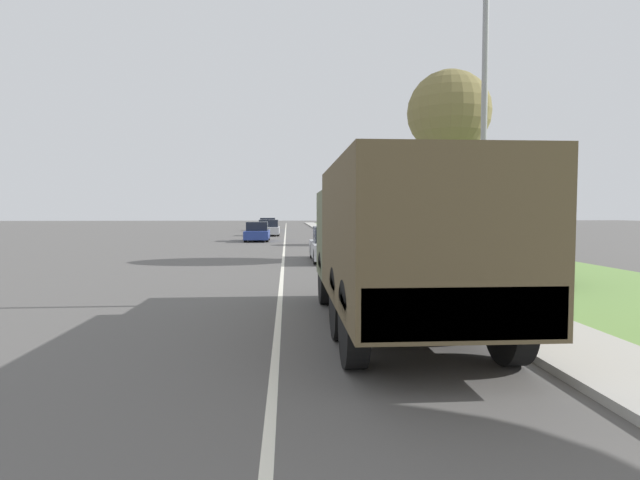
{
  "coord_description": "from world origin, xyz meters",
  "views": [
    {
      "loc": [
        0.18,
        0.68,
        2.1
      ],
      "look_at": [
        0.86,
        11.0,
        1.53
      ],
      "focal_mm": 28.0,
      "sensor_mm": 36.0,
      "label": 1
    }
  ],
  "objects": [
    {
      "name": "car_nearest_ahead",
      "position": [
        2.19,
        22.23,
        0.67
      ],
      "size": [
        1.9,
        4.51,
        1.48
      ],
      "color": "#B7BABF",
      "rests_on": "ground"
    },
    {
      "name": "grass_strip_right",
      "position": [
        8.9,
        40.0,
        0.01
      ],
      "size": [
        7.0,
        120.0,
        0.02
      ],
      "color": "#6B9347",
      "rests_on": "ground"
    },
    {
      "name": "military_truck",
      "position": [
        2.15,
        9.45,
        1.65
      ],
      "size": [
        2.46,
        7.13,
        2.89
      ],
      "color": "#545B3D",
      "rests_on": "ground"
    },
    {
      "name": "car_second_ahead",
      "position": [
        -2.01,
        37.36,
        0.64
      ],
      "size": [
        1.72,
        4.01,
        1.41
      ],
      "color": "navy",
      "rests_on": "ground"
    },
    {
      "name": "lane_centre_stripe",
      "position": [
        0.0,
        40.0,
        0.0
      ],
      "size": [
        0.12,
        120.0,
        0.0
      ],
      "color": "silver",
      "rests_on": "ground"
    },
    {
      "name": "car_fourth_ahead",
      "position": [
        -2.07,
        59.18,
        0.67
      ],
      "size": [
        1.92,
        4.86,
        1.47
      ],
      "color": "navy",
      "rests_on": "ground"
    },
    {
      "name": "car_third_ahead",
      "position": [
        -1.49,
        46.1,
        0.66
      ],
      "size": [
        1.93,
        4.18,
        1.44
      ],
      "color": "#B7BABF",
      "rests_on": "ground"
    },
    {
      "name": "lamp_post",
      "position": [
        4.55,
        12.1,
        4.43
      ],
      "size": [
        1.69,
        0.24,
        7.27
      ],
      "color": "gray",
      "rests_on": "sidewalk_right"
    },
    {
      "name": "sidewalk_right",
      "position": [
        4.5,
        40.0,
        0.06
      ],
      "size": [
        1.8,
        120.0,
        0.12
      ],
      "color": "#ADAAA3",
      "rests_on": "ground"
    },
    {
      "name": "ground_plane",
      "position": [
        0.0,
        40.0,
        0.0
      ],
      "size": [
        180.0,
        180.0,
        0.0
      ],
      "primitive_type": "plane",
      "color": "#565451"
    },
    {
      "name": "tree_mid_right",
      "position": [
        7.26,
        22.32,
        6.44
      ],
      "size": [
        3.63,
        3.63,
        8.27
      ],
      "color": "brown",
      "rests_on": "grass_strip_right"
    },
    {
      "name": "tree_far_right",
      "position": [
        9.69,
        32.84,
        5.05
      ],
      "size": [
        2.46,
        2.46,
        6.37
      ],
      "color": "brown",
      "rests_on": "grass_strip_right"
    },
    {
      "name": "pickup_truck",
      "position": [
        7.08,
        16.66,
        0.86
      ],
      "size": [
        2.05,
        5.11,
        1.76
      ],
      "color": "black",
      "rests_on": "grass_strip_right"
    }
  ]
}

